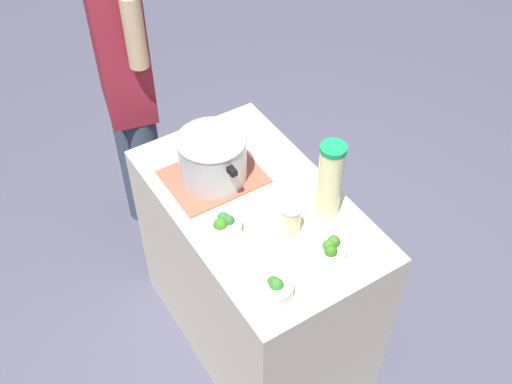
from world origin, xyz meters
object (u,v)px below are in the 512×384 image
object	(u,v)px
lemonade_pitcher	(330,181)
person_cook	(127,87)
broccoli_bowl_front	(224,225)
cooking_pot	(212,157)
mason_jar	(291,220)
broccoli_bowl_center	(331,250)
broccoli_bowl_back	(276,288)

from	to	relation	value
lemonade_pitcher	person_cook	distance (m)	1.11
broccoli_bowl_front	lemonade_pitcher	bearing A→B (deg)	-108.68
cooking_pot	lemonade_pitcher	world-z (taller)	lemonade_pitcher
mason_jar	broccoli_bowl_center	size ratio (longest dim) A/B	1.15
broccoli_bowl_front	broccoli_bowl_center	bearing A→B (deg)	-139.36
lemonade_pitcher	mason_jar	size ratio (longest dim) A/B	2.67
broccoli_bowl_front	broccoli_bowl_center	size ratio (longest dim) A/B	1.16
cooking_pot	lemonade_pitcher	xyz separation A→B (m)	(-0.38, -0.26, 0.05)
cooking_pot	person_cook	xyz separation A→B (m)	(0.68, 0.06, -0.07)
lemonade_pitcher	broccoli_bowl_back	size ratio (longest dim) A/B	2.81
cooking_pot	broccoli_bowl_back	bearing A→B (deg)	170.18
broccoli_bowl_center	broccoli_bowl_back	size ratio (longest dim) A/B	0.91
lemonade_pitcher	broccoli_bowl_front	xyz separation A→B (m)	(0.12, 0.36, -0.13)
broccoli_bowl_center	broccoli_bowl_front	bearing A→B (deg)	40.64
broccoli_bowl_front	person_cook	size ratio (longest dim) A/B	0.07
mason_jar	broccoli_bowl_back	xyz separation A→B (m)	(-0.20, 0.19, -0.03)
person_cook	lemonade_pitcher	bearing A→B (deg)	-163.36
broccoli_bowl_front	mason_jar	bearing A→B (deg)	-123.10
broccoli_bowl_center	person_cook	bearing A→B (deg)	9.59
broccoli_bowl_center	person_cook	size ratio (longest dim) A/B	0.06
broccoli_bowl_back	person_cook	world-z (taller)	person_cook
broccoli_bowl_back	broccoli_bowl_front	bearing A→B (deg)	0.13
cooking_pot	broccoli_bowl_center	xyz separation A→B (m)	(-0.55, -0.15, -0.07)
cooking_pot	lemonade_pitcher	size ratio (longest dim) A/B	1.05
broccoli_bowl_front	broccoli_bowl_back	xyz separation A→B (m)	(-0.33, -0.00, 0.00)
lemonade_pitcher	cooking_pot	bearing A→B (deg)	34.13
cooking_pot	lemonade_pitcher	bearing A→B (deg)	-145.87
lemonade_pitcher	broccoli_bowl_center	world-z (taller)	lemonade_pitcher
lemonade_pitcher	person_cook	bearing A→B (deg)	16.64
mason_jar	person_cook	world-z (taller)	person_cook
broccoli_bowl_front	person_cook	bearing A→B (deg)	-2.68
cooking_pot	broccoli_bowl_front	size ratio (longest dim) A/B	2.76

